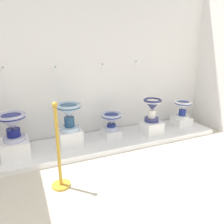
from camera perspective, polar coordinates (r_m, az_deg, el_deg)
name	(u,v)px	position (r m, az deg, el deg)	size (l,w,h in m)	color
ground_plane	(159,189)	(2.86, 12.08, -18.88)	(6.33, 5.28, 0.02)	beige
wall_back	(102,58)	(3.98, -2.62, 13.84)	(4.53, 0.06, 2.84)	white
display_platform	(112,140)	(3.89, 0.12, -7.27)	(3.83, 0.83, 0.08)	white
plinth_block_broad_patterned	(16,148)	(3.53, -23.60, -8.57)	(0.39, 0.38, 0.25)	white
antique_toilet_broad_patterned	(12,123)	(3.39, -24.37, -2.71)	(0.39, 0.39, 0.40)	#ADAFCC
plinth_block_tall_cobalt	(70,138)	(3.61, -10.72, -6.59)	(0.36, 0.29, 0.27)	white
antique_toilet_tall_cobalt	(69,113)	(3.47, -11.10, -0.18)	(0.39, 0.39, 0.43)	#ABC4DD
plinth_block_central_ornate	(111,133)	(3.94, -0.16, -5.40)	(0.28, 0.31, 0.11)	white
antique_toilet_central_ornate	(111,119)	(3.85, -0.17, -1.85)	(0.37, 0.37, 0.31)	#B3BADC
plinth_block_leftmost	(151,127)	(4.10, 10.07, -3.86)	(0.32, 0.37, 0.23)	white
antique_toilet_leftmost	(152,107)	(3.98, 10.36, 1.30)	(0.32, 0.32, 0.41)	navy
plinth_block_pale_glazed	(181,121)	(4.66, 17.48, -2.28)	(0.33, 0.30, 0.16)	white
antique_toilet_pale_glazed	(183,106)	(4.57, 17.82, 1.38)	(0.35, 0.35, 0.34)	white
info_placard_first	(6,70)	(3.69, -25.63, 9.80)	(0.13, 0.01, 0.12)	white
info_placard_second	(58,69)	(3.75, -13.73, 10.72)	(0.13, 0.01, 0.13)	white
info_placard_third	(104,66)	(3.96, -2.01, 11.70)	(0.11, 0.01, 0.14)	white
info_placard_fourth	(138,63)	(4.25, 6.62, 12.47)	(0.12, 0.01, 0.11)	white
stanchion_post_near_left	(59,160)	(2.72, -13.49, -11.97)	(0.23, 0.23, 1.06)	gold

